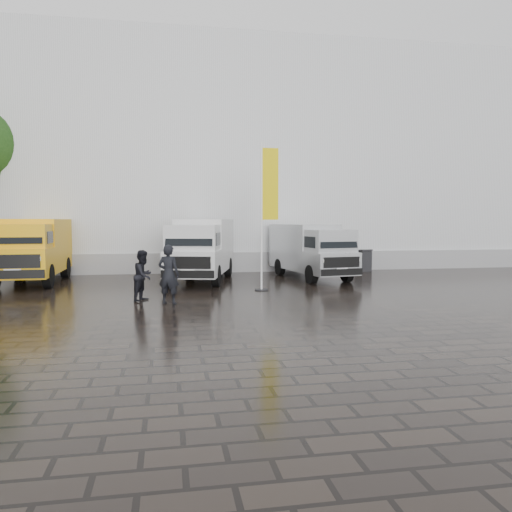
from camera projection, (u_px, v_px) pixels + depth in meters
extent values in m
plane|color=black|center=(268.00, 295.00, 17.38)|extent=(120.00, 120.00, 0.00)
cube|color=silver|center=(250.00, 169.00, 33.01)|extent=(44.00, 16.00, 12.00)
cube|color=gray|center=(276.00, 262.00, 25.50)|extent=(44.00, 0.15, 1.00)
cylinder|color=black|center=(261.00, 290.00, 18.65)|extent=(0.50, 0.50, 0.04)
cylinder|color=white|center=(262.00, 217.00, 18.46)|extent=(0.07, 0.07, 5.49)
cube|color=yellow|center=(270.00, 184.00, 18.43)|extent=(0.60, 0.03, 2.64)
cube|color=black|center=(363.00, 260.00, 25.69)|extent=(0.83, 0.83, 1.11)
imported|color=black|center=(169.00, 274.00, 15.54)|extent=(0.80, 0.67, 1.86)
imported|color=black|center=(143.00, 275.00, 16.18)|extent=(0.93, 1.00, 1.65)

